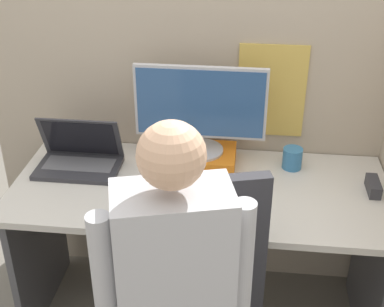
% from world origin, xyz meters
% --- Properties ---
extents(cubicle_panel_back, '(2.08, 0.05, 1.49)m').
position_xyz_m(cubicle_panel_back, '(0.00, 0.71, 0.75)').
color(cubicle_panel_back, tan).
rests_on(cubicle_panel_back, ground).
extents(desk, '(1.58, 0.68, 0.74)m').
position_xyz_m(desk, '(0.00, 0.34, 0.56)').
color(desk, beige).
rests_on(desk, ground).
extents(paper_box, '(0.32, 0.23, 0.07)m').
position_xyz_m(paper_box, '(-0.02, 0.53, 0.77)').
color(paper_box, orange).
rests_on(paper_box, desk).
extents(monitor, '(0.56, 0.21, 0.39)m').
position_xyz_m(monitor, '(-0.02, 0.53, 1.01)').
color(monitor, '#B2B2B7').
rests_on(monitor, paper_box).
extents(laptop, '(0.36, 0.23, 0.23)m').
position_xyz_m(laptop, '(-0.54, 0.43, 0.78)').
color(laptop, '#2D2D33').
rests_on(laptop, desk).
extents(mouse, '(0.06, 0.05, 0.04)m').
position_xyz_m(mouse, '(-0.28, 0.25, 0.75)').
color(mouse, gray).
rests_on(mouse, desk).
extents(stapler, '(0.05, 0.13, 0.05)m').
position_xyz_m(stapler, '(0.71, 0.38, 0.76)').
color(stapler, '#2D2D33').
rests_on(stapler, desk).
extents(carrot_toy, '(0.05, 0.12, 0.05)m').
position_xyz_m(carrot_toy, '(-0.09, 0.11, 0.76)').
color(carrot_toy, orange).
rests_on(carrot_toy, desk).
extents(person, '(0.47, 0.47, 1.36)m').
position_xyz_m(person, '(-0.02, -0.39, 0.78)').
color(person, black).
rests_on(person, ground).
extents(coffee_mug, '(0.09, 0.09, 0.09)m').
position_xyz_m(coffee_mug, '(0.39, 0.54, 0.78)').
color(coffee_mug, teal).
rests_on(coffee_mug, desk).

